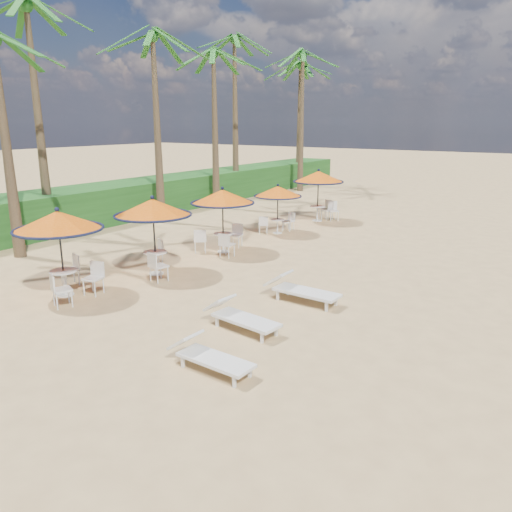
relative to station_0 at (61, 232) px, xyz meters
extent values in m
plane|color=tan|center=(5.38, -0.17, -1.90)|extent=(160.00, 160.00, 0.00)
cube|color=#194716|center=(-8.12, 10.83, -1.00)|extent=(3.00, 40.00, 1.80)
cylinder|color=black|center=(-0.04, -0.03, -0.65)|extent=(0.05, 0.05, 2.49)
cone|color=#DE5F13|center=(-0.04, -0.03, 0.32)|extent=(2.49, 2.49, 0.54)
torus|color=black|center=(-0.04, -0.03, 0.07)|extent=(2.49, 2.49, 0.08)
sphere|color=black|center=(-0.04, -0.03, 0.63)|extent=(0.13, 0.13, 0.13)
cylinder|color=white|center=(-0.04, -0.03, -1.16)|extent=(0.76, 0.76, 0.04)
cylinder|color=white|center=(-0.04, -0.03, -1.52)|extent=(0.09, 0.09, 0.76)
cylinder|color=black|center=(0.63, 2.96, -0.64)|extent=(0.05, 0.05, 2.51)
cone|color=#DE5F13|center=(0.63, 2.96, 0.34)|extent=(2.51, 2.51, 0.55)
torus|color=black|center=(0.63, 2.96, 0.09)|extent=(2.51, 2.51, 0.08)
sphere|color=black|center=(0.63, 2.96, 0.66)|extent=(0.13, 0.13, 0.13)
cylinder|color=white|center=(0.63, 2.96, -1.15)|extent=(0.76, 0.76, 0.04)
cylinder|color=white|center=(0.63, 2.96, -1.51)|extent=(0.09, 0.09, 0.76)
cylinder|color=black|center=(0.71, 6.50, -0.68)|extent=(0.05, 0.05, 2.43)
cone|color=#DE5F13|center=(0.71, 6.50, 0.27)|extent=(2.43, 2.43, 0.53)
torus|color=black|center=(0.71, 6.50, 0.03)|extent=(2.43, 2.43, 0.07)
sphere|color=black|center=(0.71, 6.50, 0.58)|extent=(0.13, 0.13, 0.13)
cylinder|color=white|center=(0.71, 6.50, -1.18)|extent=(0.74, 0.74, 0.04)
cylinder|color=white|center=(0.71, 6.50, -1.53)|extent=(0.08, 0.08, 0.74)
cylinder|color=black|center=(0.69, 10.51, -0.83)|extent=(0.05, 0.05, 2.14)
cone|color=#DE5F13|center=(0.69, 10.51, 0.01)|extent=(2.14, 2.14, 0.47)
torus|color=black|center=(0.69, 10.51, -0.20)|extent=(2.14, 2.14, 0.07)
sphere|color=black|center=(0.69, 10.51, 0.28)|extent=(0.11, 0.11, 0.11)
cylinder|color=white|center=(0.69, 10.51, -1.26)|extent=(0.65, 0.65, 0.04)
cylinder|color=white|center=(0.69, 10.51, -1.57)|extent=(0.07, 0.07, 0.65)
cylinder|color=black|center=(0.83, 14.12, -0.64)|extent=(0.05, 0.05, 2.52)
cone|color=#DE5F13|center=(0.83, 14.12, 0.35)|extent=(2.52, 2.52, 0.55)
torus|color=black|center=(0.83, 14.12, 0.10)|extent=(2.52, 2.52, 0.08)
sphere|color=black|center=(0.83, 14.12, 0.67)|extent=(0.13, 0.13, 0.13)
cylinder|color=white|center=(0.83, 14.12, -1.15)|extent=(0.77, 0.77, 0.04)
cylinder|color=white|center=(0.83, 14.12, -1.51)|extent=(0.09, 0.09, 0.77)
cube|color=white|center=(6.48, -1.19, -1.62)|extent=(1.67, 0.67, 0.07)
cube|color=white|center=(5.66, -1.16, -1.41)|extent=(0.57, 0.62, 0.41)
cube|color=white|center=(6.48, -1.19, -1.78)|extent=(0.06, 0.06, 0.23)
cube|color=white|center=(5.81, 0.81, -1.61)|extent=(1.83, 0.85, 0.07)
cube|color=white|center=(4.93, 0.92, -1.38)|extent=(0.66, 0.71, 0.44)
cube|color=white|center=(5.81, 0.81, -1.77)|extent=(0.06, 0.06, 0.25)
cube|color=white|center=(6.07, 3.36, -1.59)|extent=(1.90, 0.73, 0.08)
cube|color=white|center=(5.13, 3.38, -1.34)|extent=(0.64, 0.70, 0.47)
cube|color=white|center=(6.07, 3.36, -1.76)|extent=(0.07, 0.07, 0.27)
cone|color=brown|center=(-5.17, 1.68, 1.87)|extent=(0.44, 0.44, 7.54)
cone|color=brown|center=(-7.60, 4.61, 2.79)|extent=(0.44, 0.44, 9.36)
sphere|color=#19581B|center=(-7.60, 4.61, 7.47)|extent=(0.56, 0.56, 0.56)
cone|color=brown|center=(-5.48, 9.43, 2.43)|extent=(0.44, 0.44, 8.65)
sphere|color=#19581B|center=(-5.48, 9.43, 6.76)|extent=(0.56, 0.56, 0.56)
cone|color=brown|center=(-5.86, 14.32, 2.32)|extent=(0.44, 0.44, 8.43)
sphere|color=#19581B|center=(-5.86, 14.32, 6.53)|extent=(0.56, 0.56, 0.56)
cone|color=brown|center=(-7.12, 17.94, 2.95)|extent=(0.44, 0.44, 9.69)
sphere|color=#19581B|center=(-7.12, 17.94, 7.79)|extent=(0.56, 0.56, 0.56)
cone|color=brown|center=(-5.47, 23.54, 2.72)|extent=(0.44, 0.44, 9.24)
sphere|color=#19581B|center=(-5.47, 23.54, 7.34)|extent=(0.56, 0.56, 0.56)
cone|color=brown|center=(-7.17, 26.27, 2.54)|extent=(0.44, 0.44, 8.88)
sphere|color=#19581B|center=(-7.17, 26.27, 6.98)|extent=(0.56, 0.56, 0.56)
camera|label=1|loc=(12.27, -8.27, 3.00)|focal=35.00mm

